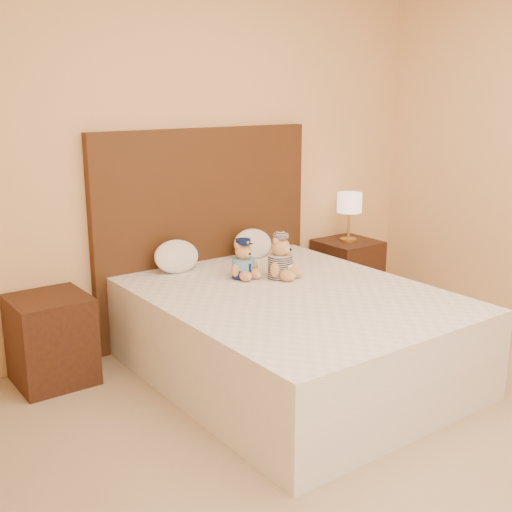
% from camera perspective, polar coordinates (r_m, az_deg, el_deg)
% --- Properties ---
extents(ground, '(4.00, 4.50, 0.00)m').
position_cam_1_polar(ground, '(3.44, 16.47, -16.93)').
color(ground, tan).
rests_on(ground, ground).
extents(room_walls, '(4.04, 4.52, 2.72)m').
position_cam_1_polar(room_walls, '(3.24, 12.24, 15.07)').
color(room_walls, '#F4C285').
rests_on(room_walls, ground).
extents(bed, '(1.60, 2.00, 0.55)m').
position_cam_1_polar(bed, '(4.06, 3.19, -6.94)').
color(bed, white).
rests_on(bed, ground).
extents(headboard, '(1.75, 0.08, 1.50)m').
position_cam_1_polar(headboard, '(4.71, -4.53, 2.14)').
color(headboard, '#452714').
rests_on(headboard, ground).
extents(nightstand_left, '(0.45, 0.45, 0.55)m').
position_cam_1_polar(nightstand_left, '(4.16, -17.73, -7.09)').
color(nightstand_left, '#3C1F13').
rests_on(nightstand_left, ground).
extents(nightstand_right, '(0.45, 0.45, 0.55)m').
position_cam_1_polar(nightstand_right, '(5.42, 8.08, -1.48)').
color(nightstand_right, '#3C1F13').
rests_on(nightstand_right, ground).
extents(lamp, '(0.20, 0.20, 0.40)m').
position_cam_1_polar(lamp, '(5.29, 8.31, 4.50)').
color(lamp, gold).
rests_on(lamp, nightstand_right).
extents(teddy_police, '(0.24, 0.23, 0.26)m').
position_cam_1_polar(teddy_police, '(4.23, -1.14, -0.24)').
color(teddy_police, '#BC8349').
rests_on(teddy_police, bed).
extents(teddy_prisoner, '(0.32, 0.32, 0.29)m').
position_cam_1_polar(teddy_prisoner, '(4.23, 2.18, -0.04)').
color(teddy_prisoner, '#BC8349').
rests_on(teddy_prisoner, bed).
extents(pillow_left, '(0.33, 0.22, 0.24)m').
position_cam_1_polar(pillow_left, '(4.41, -7.08, 0.10)').
color(pillow_left, white).
rests_on(pillow_left, bed).
extents(pillow_right, '(0.33, 0.21, 0.23)m').
position_cam_1_polar(pillow_right, '(4.74, -0.27, 1.23)').
color(pillow_right, white).
rests_on(pillow_right, bed).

